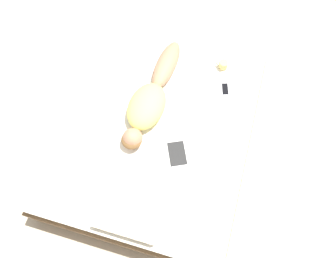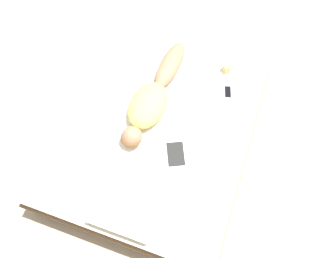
% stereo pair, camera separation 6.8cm
% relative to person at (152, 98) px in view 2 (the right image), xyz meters
% --- Properties ---
extents(ground_plane, '(12.00, 12.00, 0.00)m').
position_rel_person_xyz_m(ground_plane, '(-0.10, 0.21, -0.64)').
color(ground_plane, '#B7A88E').
extents(bed, '(1.85, 2.23, 0.55)m').
position_rel_person_xyz_m(bed, '(-0.10, 0.21, -0.37)').
color(bed, brown).
rests_on(bed, ground_plane).
extents(person, '(0.38, 1.27, 0.22)m').
position_rel_person_xyz_m(person, '(0.00, 0.00, 0.00)').
color(person, '#A37556').
rests_on(person, bed).
extents(open_magazine, '(0.57, 0.50, 0.01)m').
position_rel_person_xyz_m(open_magazine, '(-0.49, 0.38, -0.09)').
color(open_magazine, white).
rests_on(open_magazine, bed).
extents(coffee_mug, '(0.12, 0.09, 0.09)m').
position_rel_person_xyz_m(coffee_mug, '(-0.59, -0.60, -0.05)').
color(coffee_mug, tan).
rests_on(coffee_mug, bed).
extents(cell_phone, '(0.11, 0.17, 0.01)m').
position_rel_person_xyz_m(cell_phone, '(-0.67, -0.36, -0.09)').
color(cell_phone, silver).
rests_on(cell_phone, bed).
extents(pillow, '(0.54, 0.43, 0.12)m').
position_rel_person_xyz_m(pillow, '(-0.15, 1.04, -0.04)').
color(pillow, beige).
rests_on(pillow, bed).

